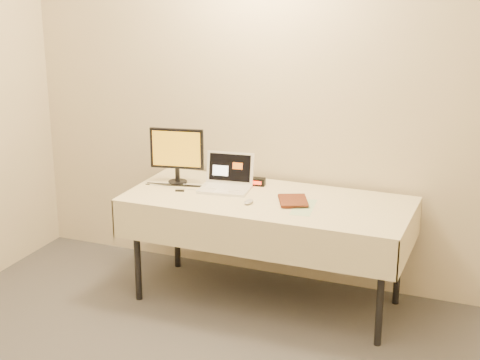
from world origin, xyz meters
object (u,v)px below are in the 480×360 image
at_px(book, 280,185).
at_px(table, 268,207).
at_px(monitor, 177,151).
at_px(laptop, 227,180).

bearing_deg(book, table, 126.84).
bearing_deg(table, book, -29.17).
distance_m(table, book, 0.21).
relative_size(table, book, 7.83).
height_order(monitor, book, monitor).
bearing_deg(monitor, laptop, -8.37).
xyz_separation_m(table, laptop, (-0.33, 0.10, 0.12)).
xyz_separation_m(monitor, book, (0.79, -0.14, -0.11)).
relative_size(laptop, monitor, 0.94).
xyz_separation_m(laptop, book, (0.43, -0.16, 0.06)).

